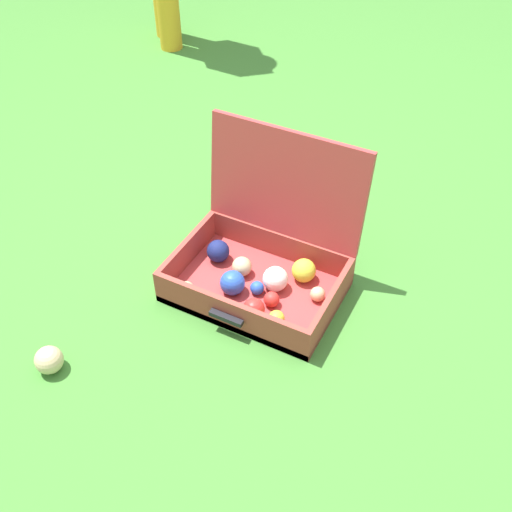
% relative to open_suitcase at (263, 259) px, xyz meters
% --- Properties ---
extents(ground_plane, '(16.00, 16.00, 0.00)m').
position_rel_open_suitcase_xyz_m(ground_plane, '(-0.10, -0.02, -0.11)').
color(ground_plane, '#3D7A2D').
extents(open_suitcase, '(0.54, 0.44, 0.49)m').
position_rel_open_suitcase_xyz_m(open_suitcase, '(0.00, 0.00, 0.00)').
color(open_suitcase, '#B23838').
rests_on(open_suitcase, ground).
extents(stray_ball_on_grass, '(0.08, 0.08, 0.08)m').
position_rel_open_suitcase_xyz_m(stray_ball_on_grass, '(-0.38, -0.60, -0.06)').
color(stray_ball_on_grass, '#D1B784').
rests_on(stray_ball_on_grass, ground).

